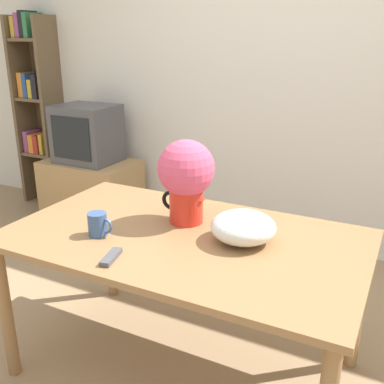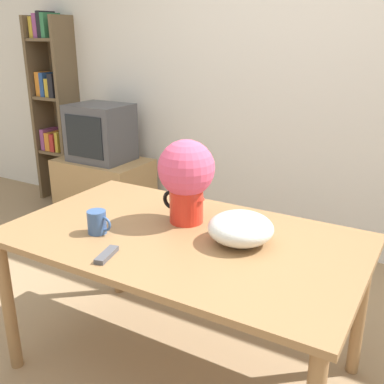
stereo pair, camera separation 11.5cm
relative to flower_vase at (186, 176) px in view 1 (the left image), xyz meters
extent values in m
plane|color=#9E7F5B|center=(-0.02, -0.31, -0.96)|extent=(12.00, 12.00, 0.00)
cube|color=silver|center=(-0.02, 1.55, 0.34)|extent=(8.00, 0.05, 2.60)
cube|color=olive|center=(0.06, -0.14, -0.24)|extent=(1.59, 0.93, 0.03)
cylinder|color=olive|center=(-0.67, -0.55, -0.61)|extent=(0.06, 0.06, 0.70)
cylinder|color=olive|center=(-0.67, 0.26, -0.61)|extent=(0.06, 0.06, 0.70)
cylinder|color=olive|center=(0.80, 0.26, -0.61)|extent=(0.06, 0.06, 0.70)
cylinder|color=red|center=(0.00, 0.00, -0.14)|extent=(0.16, 0.16, 0.17)
cone|color=red|center=(0.07, 0.00, -0.08)|extent=(0.06, 0.06, 0.04)
torus|color=black|center=(-0.08, 0.00, -0.13)|extent=(0.09, 0.02, 0.09)
sphere|color=#3D7033|center=(0.00, 0.00, -0.01)|extent=(0.20, 0.20, 0.20)
sphere|color=#DB4C70|center=(0.00, 0.00, 0.04)|extent=(0.27, 0.27, 0.27)
cylinder|color=#385689|center=(-0.28, -0.31, -0.17)|extent=(0.09, 0.09, 0.11)
torus|color=#385689|center=(-0.24, -0.31, -0.17)|extent=(0.07, 0.01, 0.07)
ellipsoid|color=silver|center=(0.32, -0.08, -0.16)|extent=(0.28, 0.28, 0.13)
cube|color=#4C4C51|center=(-0.09, -0.48, -0.22)|extent=(0.07, 0.15, 0.02)
cube|color=tan|center=(-1.56, 1.17, -0.68)|extent=(0.79, 0.51, 0.55)
cube|color=#4C4C51|center=(-1.56, 1.17, -0.17)|extent=(0.49, 0.40, 0.48)
cube|color=black|center=(-1.56, 0.97, -0.17)|extent=(0.38, 0.01, 0.35)
cube|color=brown|center=(-2.48, 1.39, -0.08)|extent=(0.04, 0.28, 1.75)
cube|color=brown|center=(-2.12, 1.39, -0.08)|extent=(0.04, 0.28, 1.75)
cube|color=brown|center=(-2.30, 1.52, -0.08)|extent=(0.40, 0.01, 1.75)
cube|color=brown|center=(-2.30, 1.39, -0.47)|extent=(0.32, 0.26, 0.03)
cube|color=#934784|center=(-2.42, 1.38, -0.35)|extent=(0.05, 0.20, 0.20)
cube|color=orange|center=(-2.35, 1.38, -0.37)|extent=(0.06, 0.20, 0.18)
cube|color=#B72D28|center=(-2.29, 1.38, -0.37)|extent=(0.05, 0.21, 0.17)
cube|color=gold|center=(-2.23, 1.38, -0.36)|extent=(0.04, 0.19, 0.19)
cube|color=brown|center=(-2.30, 1.39, 0.06)|extent=(0.32, 0.26, 0.03)
cube|color=orange|center=(-2.41, 1.38, 0.18)|extent=(0.06, 0.17, 0.22)
cube|color=#284C8E|center=(-2.34, 1.38, 0.18)|extent=(0.05, 0.20, 0.22)
cube|color=gold|center=(-2.28, 1.38, 0.15)|extent=(0.06, 0.20, 0.17)
cube|color=black|center=(-2.21, 1.38, 0.18)|extent=(0.06, 0.23, 0.21)
cube|color=brown|center=(-2.30, 1.39, 0.58)|extent=(0.32, 0.26, 0.03)
cube|color=gold|center=(-2.42, 1.38, 0.69)|extent=(0.05, 0.18, 0.18)
cube|color=#934784|center=(-2.36, 1.38, 0.70)|extent=(0.05, 0.19, 0.21)
cube|color=black|center=(-2.30, 1.38, 0.71)|extent=(0.05, 0.19, 0.23)
cube|color=#337A4C|center=(-2.25, 1.38, 0.70)|extent=(0.05, 0.21, 0.21)
camera|label=1|loc=(0.92, -1.76, 0.62)|focal=42.00mm
camera|label=2|loc=(1.02, -1.70, 0.62)|focal=42.00mm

